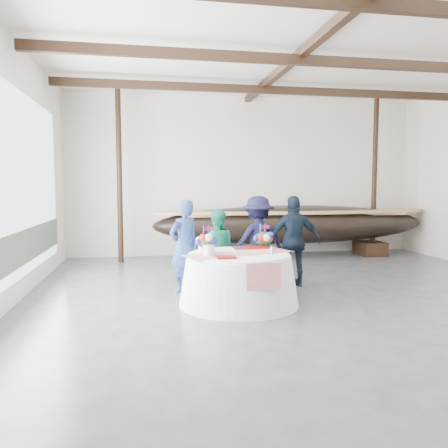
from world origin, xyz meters
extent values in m
cube|color=#3D3D42|center=(0.00, 0.00, 0.00)|extent=(10.00, 12.00, 0.01)
cube|color=silver|center=(0.00, 6.00, 2.25)|extent=(10.00, 0.02, 4.50)
cube|color=white|center=(0.00, 0.00, 4.50)|extent=(10.00, 12.00, 0.01)
cube|color=black|center=(0.00, -1.00, 4.25)|extent=(9.80, 0.12, 0.18)
cube|color=black|center=(0.00, 1.50, 4.25)|extent=(9.80, 0.12, 0.18)
cube|color=black|center=(0.00, 4.00, 4.25)|extent=(9.80, 0.12, 0.18)
cube|color=black|center=(0.00, 0.00, 4.38)|extent=(0.15, 11.76, 0.15)
cylinder|color=black|center=(-3.50, 5.10, 2.25)|extent=(0.14, 0.14, 4.50)
cylinder|color=black|center=(3.50, 5.10, 2.25)|extent=(0.14, 0.14, 4.50)
cube|color=silver|center=(-4.95, 1.00, 2.00)|extent=(0.02, 7.00, 3.20)
cube|color=#596654|center=(-4.94, 1.00, 0.90)|extent=(0.02, 7.00, 0.60)
cube|color=black|center=(-1.17, 5.10, 0.19)|extent=(0.67, 0.86, 0.38)
cube|color=black|center=(3.42, 5.10, 0.19)|extent=(0.67, 0.86, 0.38)
ellipsoid|color=black|center=(1.13, 5.10, 0.91)|extent=(7.66, 1.53, 1.05)
cube|color=#9E7A4C|center=(1.13, 5.10, 1.20)|extent=(6.13, 1.01, 0.06)
cone|color=white|center=(-1.34, 0.67, 0.41)|extent=(1.98, 1.98, 0.82)
cylinder|color=white|center=(-1.34, 0.67, 0.83)|extent=(1.68, 1.68, 0.04)
cube|color=red|center=(-1.34, 0.67, 0.85)|extent=(1.91, 1.13, 0.01)
cube|color=white|center=(-1.11, 0.80, 0.88)|extent=(0.60, 0.40, 0.07)
cylinder|color=white|center=(-1.86, 0.52, 0.93)|extent=(0.18, 0.18, 0.17)
cylinder|color=white|center=(-1.89, 0.99, 0.94)|extent=(0.18, 0.18, 0.18)
cube|color=#6C0C09|center=(-1.63, 0.25, 0.86)|extent=(0.30, 0.24, 0.03)
cone|color=silver|center=(-0.80, 0.55, 0.91)|extent=(0.09, 0.09, 0.12)
imported|color=navy|center=(-2.16, 1.71, 0.86)|extent=(0.75, 0.68, 1.71)
imported|color=#1D9773|center=(-1.50, 2.02, 0.75)|extent=(0.79, 0.65, 1.50)
imported|color=black|center=(-0.66, 2.04, 0.88)|extent=(1.24, 0.86, 1.76)
imported|color=black|center=(0.00, 1.77, 0.89)|extent=(1.08, 0.53, 1.78)
camera|label=1|loc=(-2.83, -6.31, 1.96)|focal=35.00mm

